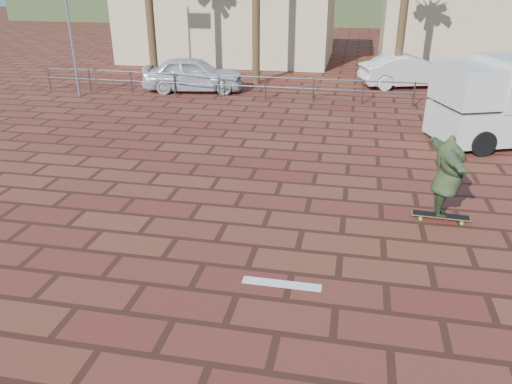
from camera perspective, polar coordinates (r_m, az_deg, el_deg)
ground at (r=10.03m, az=0.01°, el=-6.19°), size 120.00×120.00×0.00m
paint_stripe at (r=8.93m, az=2.95°, el=-10.43°), size 1.40×0.22×0.01m
guardrail at (r=21.02m, az=6.58°, el=11.98°), size 24.06×0.06×1.00m
building_west at (r=31.56m, az=-3.01°, el=19.09°), size 12.60×7.60×4.50m
building_east at (r=33.19m, az=23.43°, el=17.96°), size 10.60×6.60×5.00m
longboard at (r=11.71m, az=20.37°, el=-2.58°), size 1.25×0.34×0.12m
skateboarder at (r=11.34m, az=21.05°, el=1.67°), size 0.94×2.32×1.84m
car_silver at (r=23.05m, az=-7.17°, el=13.23°), size 4.68×2.47×1.52m
car_white at (r=24.74m, az=17.10°, el=13.07°), size 4.73×2.84×1.47m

